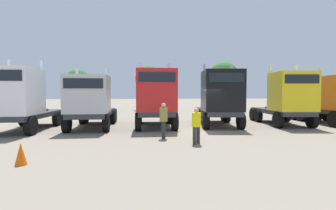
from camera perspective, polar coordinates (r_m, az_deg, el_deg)
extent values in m
plane|color=gray|center=(15.21, 7.15, -5.80)|extent=(200.00, 200.00, 0.00)
cube|color=#333338|center=(17.51, -29.72, -1.98)|extent=(2.47, 6.33, 0.30)
cube|color=white|center=(15.79, -32.59, 2.76)|extent=(2.51, 2.62, 2.60)
cube|color=black|center=(14.68, -34.93, 5.77)|extent=(2.10, 0.13, 0.55)
cylinder|color=silver|center=(16.69, -27.50, 3.87)|extent=(0.19, 0.19, 3.20)
cylinder|color=silver|center=(17.48, -33.30, 3.67)|extent=(0.19, 0.19, 3.20)
cylinder|color=#333338|center=(18.75, -28.03, -1.02)|extent=(1.15, 1.15, 0.12)
cylinder|color=black|center=(14.90, -29.61, -4.31)|extent=(0.39, 1.04, 1.02)
cylinder|color=black|center=(18.55, -24.67, -2.92)|extent=(0.39, 1.04, 1.02)
cylinder|color=black|center=(19.38, -30.84, -2.82)|extent=(0.39, 1.04, 1.02)
cylinder|color=black|center=(19.59, -23.62, -2.62)|extent=(0.39, 1.04, 1.02)
cylinder|color=black|center=(20.37, -29.52, -2.54)|extent=(0.39, 1.04, 1.02)
cube|color=#333338|center=(17.14, -17.05, -1.74)|extent=(2.29, 6.38, 0.30)
cube|color=#B7BABF|center=(15.19, -18.33, 2.46)|extent=(2.43, 2.52, 2.21)
cube|color=black|center=(13.97, -19.35, 4.83)|extent=(2.10, 0.07, 0.55)
cylinder|color=silver|center=(16.42, -14.16, 3.55)|extent=(0.18, 0.18, 2.81)
cylinder|color=silver|center=(16.76, -20.64, 3.45)|extent=(0.18, 0.18, 2.81)
cylinder|color=#333338|center=(18.50, -16.33, -0.77)|extent=(1.12, 1.12, 0.12)
cylinder|color=black|center=(14.58, -14.39, -4.13)|extent=(0.36, 1.06, 1.06)
cylinder|color=black|center=(15.01, -22.77, -4.06)|extent=(0.36, 1.06, 1.06)
cylinder|color=black|center=(18.58, -12.86, -2.68)|extent=(0.36, 1.06, 1.06)
cylinder|color=black|center=(18.92, -19.52, -2.67)|extent=(0.36, 1.06, 1.06)
cylinder|color=black|center=(19.67, -12.56, -2.39)|extent=(0.36, 1.06, 1.06)
cylinder|color=black|center=(19.99, -18.85, -2.39)|extent=(0.36, 1.06, 1.06)
cube|color=#333338|center=(16.73, -3.09, -1.52)|extent=(2.46, 5.89, 0.30)
cube|color=red|center=(15.07, -2.84, 3.43)|extent=(2.51, 2.66, 2.54)
cube|color=black|center=(13.81, -2.59, 6.61)|extent=(2.10, 0.14, 0.55)
cylinder|color=silver|center=(16.57, 0.22, 4.40)|extent=(0.19, 0.19, 3.14)
cylinder|color=silver|center=(16.49, -6.39, 4.39)|extent=(0.19, 0.19, 3.14)
cylinder|color=#333338|center=(17.99, -3.27, -0.57)|extent=(1.15, 1.15, 0.12)
cylinder|color=black|center=(14.68, 1.59, -3.88)|extent=(0.40, 1.13, 1.12)
cylinder|color=black|center=(14.57, -7.05, -3.95)|extent=(0.40, 1.13, 1.12)
cylinder|color=black|center=(18.14, 0.21, -2.65)|extent=(0.40, 1.13, 1.12)
cylinder|color=black|center=(18.05, -6.76, -2.69)|extent=(0.40, 1.13, 1.12)
cylinder|color=black|center=(19.23, -0.12, -2.35)|extent=(0.40, 1.13, 1.12)
cylinder|color=black|center=(19.15, -6.70, -2.39)|extent=(0.40, 1.13, 1.12)
cube|color=#333338|center=(17.77, 11.33, -1.49)|extent=(3.05, 6.22, 0.30)
cube|color=black|center=(16.00, 12.58, 3.28)|extent=(2.73, 2.77, 2.61)
cube|color=black|center=(14.82, 13.64, 6.35)|extent=(2.08, 0.35, 0.55)
cylinder|color=silver|center=(17.56, 14.68, 4.17)|extent=(0.20, 0.20, 3.21)
cylinder|color=silver|center=(17.19, 8.51, 4.26)|extent=(0.20, 0.20, 3.21)
cylinder|color=#333338|center=(19.04, 10.58, -0.58)|extent=(1.25, 1.25, 0.12)
cylinder|color=black|center=(15.86, 16.81, -3.60)|extent=(0.50, 1.11, 1.07)
cylinder|color=black|center=(15.38, 8.91, -3.71)|extent=(0.50, 1.11, 1.07)
cylinder|color=black|center=(19.39, 13.73, -2.46)|extent=(0.50, 1.11, 1.07)
cylinder|color=black|center=(19.00, 7.26, -2.51)|extent=(0.50, 1.11, 1.07)
cylinder|color=black|center=(20.45, 13.01, -2.19)|extent=(0.50, 1.11, 1.07)
cylinder|color=black|center=(20.08, 6.88, -2.23)|extent=(0.50, 1.11, 1.07)
cube|color=#333338|center=(19.66, 24.83, -1.35)|extent=(3.01, 6.05, 0.30)
cube|color=yellow|center=(18.05, 27.23, 2.84)|extent=(2.71, 2.63, 2.57)
cube|color=black|center=(17.04, 29.08, 5.40)|extent=(2.08, 0.34, 0.55)
cylinder|color=silver|center=(19.65, 27.99, 3.65)|extent=(0.20, 0.20, 3.17)
cylinder|color=silver|center=(18.84, 22.86, 3.81)|extent=(0.20, 0.20, 3.17)
cylinder|color=#333338|center=(20.81, 23.38, -0.54)|extent=(1.25, 1.25, 0.12)
cylinder|color=black|center=(18.26, 30.84, -3.09)|extent=(0.50, 1.08, 1.05)
cylinder|color=black|center=(17.24, 24.53, -3.27)|extent=(0.50, 1.08, 1.05)
cylinder|color=black|center=(21.33, 26.04, -2.22)|extent=(0.50, 1.08, 1.05)
cylinder|color=black|center=(20.46, 20.49, -2.32)|extent=(0.50, 1.08, 1.05)
cylinder|color=black|center=(22.32, 24.81, -2.00)|extent=(0.50, 1.08, 1.05)
cylinder|color=black|center=(21.49, 19.47, -2.08)|extent=(0.50, 1.08, 1.05)
cube|color=#333338|center=(21.88, 33.32, -1.09)|extent=(2.76, 6.17, 0.30)
cylinder|color=silver|center=(20.88, 32.14, 3.26)|extent=(0.20, 0.20, 2.96)
cylinder|color=#333338|center=(22.94, 31.40, -0.37)|extent=(1.20, 1.20, 0.12)
cylinder|color=black|center=(19.42, 34.64, -2.82)|extent=(0.45, 1.10, 1.07)
cylinder|color=black|center=(23.68, 33.47, -1.90)|extent=(0.45, 1.10, 1.07)
cylinder|color=black|center=(22.45, 28.92, -2.02)|extent=(0.45, 1.10, 1.07)
cylinder|color=black|center=(24.57, 31.95, -1.72)|extent=(0.45, 1.10, 1.07)
cylinder|color=black|center=(23.39, 27.51, -1.82)|extent=(0.45, 1.10, 1.07)
cylinder|color=#313131|center=(10.93, 7.14, -7.03)|extent=(0.23, 0.23, 0.78)
cylinder|color=#313131|center=(10.71, 6.26, -7.23)|extent=(0.23, 0.23, 0.78)
cylinder|color=yellow|center=(10.72, 6.72, -3.45)|extent=(0.56, 0.56, 0.62)
sphere|color=tan|center=(10.69, 6.74, -1.24)|extent=(0.21, 0.21, 0.21)
cylinder|color=#2B2B2B|center=(12.21, -0.96, -5.81)|extent=(0.20, 0.20, 0.86)
cylinder|color=#2B2B2B|center=(11.94, -1.14, -6.00)|extent=(0.20, 0.20, 0.86)
cylinder|color=olive|center=(11.99, -1.05, -2.28)|extent=(0.49, 0.49, 0.68)
sphere|color=tan|center=(11.96, -1.05, -0.10)|extent=(0.23, 0.23, 0.23)
cone|color=#F2590C|center=(8.92, -31.39, -9.83)|extent=(0.36, 0.36, 0.70)
cylinder|color=#4C3823|center=(35.51, -20.38, 0.62)|extent=(0.36, 0.36, 2.20)
sphere|color=#286023|center=(35.52, -20.44, 4.84)|extent=(3.78, 3.78, 3.78)
cylinder|color=#4C3823|center=(33.83, -4.64, 1.27)|extent=(0.36, 0.36, 2.89)
sphere|color=#286023|center=(33.89, -4.66, 6.16)|extent=(3.60, 3.60, 3.60)
cylinder|color=#4C3823|center=(35.53, 12.92, 1.26)|extent=(0.36, 0.36, 2.87)
sphere|color=#286023|center=(35.61, 12.97, 6.37)|extent=(4.36, 4.36, 4.36)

